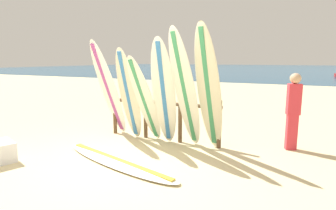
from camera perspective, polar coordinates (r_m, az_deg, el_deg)
The scene contains 12 objects.
ground_plane at distance 5.10m, azimuth -9.91°, elevation -11.67°, with size 120.00×120.00×0.00m, color beige.
ocean_water at distance 61.94m, azimuth 23.40°, elevation 7.01°, with size 120.00×80.00×0.01m, color navy.
surfboard_rack at distance 6.20m, azimuth -1.21°, elevation -1.72°, with size 2.76×0.09×1.01m.
surfboard_leaning_far_left at distance 6.57m, azimuth -12.30°, elevation 3.25°, with size 0.68×1.03×2.28m.
surfboard_leaning_left at distance 6.22m, azimuth -8.25°, elevation 2.19°, with size 0.67×0.68×2.10m.
surfboard_leaning_center_left at distance 5.88m, azimuth -4.87°, elevation 1.00°, with size 0.64×1.04×1.93m.
surfboard_leaning_center at distance 5.61m, azimuth -0.85°, elevation 2.40°, with size 0.61×0.92×2.28m.
surfboard_leaning_center_right at distance 5.44m, azimuth 3.60°, elevation 3.11°, with size 0.66×1.04×2.45m.
surfboard_leaning_right at distance 5.38m, azimuth 8.50°, elevation 3.36°, with size 0.66×0.86×2.53m.
surfboard_lying_on_sand at distance 5.07m, azimuth -10.52°, elevation -11.43°, with size 2.89×1.27×0.08m.
beachgoer_standing at distance 6.04m, azimuth 24.75°, elevation -0.62°, with size 0.29×0.23×1.57m.
cooler_box at distance 5.88m, azimuth -31.67°, elevation -8.26°, with size 0.60×0.40×0.36m, color white.
Camera 1 is at (2.82, -3.84, 1.83)m, focal length 29.11 mm.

